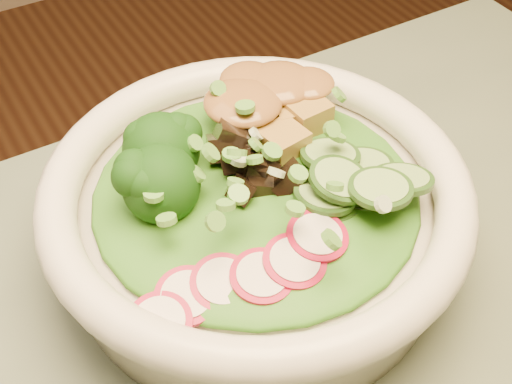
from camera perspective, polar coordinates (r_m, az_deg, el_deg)
salad_bowl at (r=0.51m, az=-0.00°, el=-1.70°), size 0.31×0.31×0.08m
lettuce_bed at (r=0.50m, az=-0.00°, el=0.08°), size 0.23×0.23×0.03m
broccoli_florets at (r=0.49m, az=-8.30°, el=1.61°), size 0.10×0.09×0.05m
radish_slices at (r=0.44m, az=0.13°, el=-6.28°), size 0.13×0.07×0.02m
cucumber_slices at (r=0.49m, az=8.62°, el=0.96°), size 0.09×0.09×0.04m
mushroom_heap at (r=0.50m, az=0.05°, el=2.56°), size 0.09×0.09×0.05m
tofu_cubes at (r=0.54m, az=0.43°, el=6.48°), size 0.11×0.09×0.04m
peanut_sauce at (r=0.53m, az=0.44°, el=7.72°), size 0.08×0.06×0.02m
scallion_garnish at (r=0.48m, az=-0.00°, el=2.45°), size 0.22×0.22×0.03m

